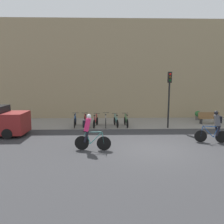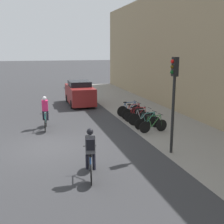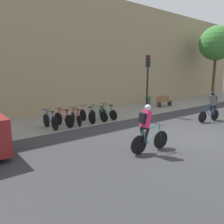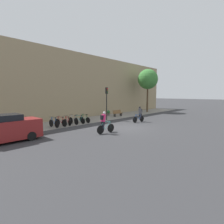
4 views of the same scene
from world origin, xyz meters
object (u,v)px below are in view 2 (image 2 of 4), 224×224
(cyclist_grey, at_px, (90,153))
(parked_bike_1, at_px, (133,112))
(parked_bike_5, at_px, (153,125))
(parked_bike_0, at_px, (129,110))
(parked_bike_3, at_px, (142,118))
(parked_bike_4, at_px, (148,122))
(parked_bike_2, at_px, (138,116))
(cyclist_pink, at_px, (45,112))
(parked_car, at_px, (80,93))
(traffic_light_pole, at_px, (174,88))

(cyclist_grey, xyz_separation_m, parked_bike_1, (-7.47, 4.29, -0.53))
(parked_bike_1, distance_m, parked_bike_5, 2.99)
(parked_bike_0, xyz_separation_m, parked_bike_3, (2.24, -0.00, -0.00))
(parked_bike_0, height_order, parked_bike_4, parked_bike_0)
(parked_bike_2, height_order, parked_bike_5, parked_bike_5)
(cyclist_grey, distance_m, parked_bike_1, 8.63)
(cyclist_pink, distance_m, parked_bike_4, 5.63)
(cyclist_grey, xyz_separation_m, parked_car, (-13.05, 1.89, -0.05))
(parked_bike_5, xyz_separation_m, parked_car, (-8.57, -2.40, 0.51))
(parked_bike_0, xyz_separation_m, parked_car, (-4.83, -2.40, 0.48))
(parked_bike_1, bearing_deg, cyclist_pink, -82.76)
(parked_car, bearing_deg, cyclist_pink, -25.42)
(parked_bike_0, xyz_separation_m, traffic_light_pole, (6.71, -0.53, 2.32))
(parked_bike_2, distance_m, parked_bike_3, 0.75)
(parked_bike_0, bearing_deg, parked_bike_3, -0.01)
(cyclist_grey, relative_size, parked_bike_5, 1.09)
(parked_bike_0, height_order, traffic_light_pole, traffic_light_pole)
(parked_car, bearing_deg, parked_bike_1, 23.30)
(cyclist_grey, xyz_separation_m, parked_bike_3, (-5.97, 4.29, -0.53))
(parked_bike_2, height_order, traffic_light_pole, traffic_light_pole)
(cyclist_pink, height_order, cyclist_grey, cyclist_pink)
(parked_bike_1, height_order, traffic_light_pole, traffic_light_pole)
(cyclist_pink, xyz_separation_m, parked_bike_3, (0.81, 5.38, -0.53))
(parked_bike_2, distance_m, parked_bike_4, 1.50)
(parked_bike_1, bearing_deg, parked_bike_0, 180.00)
(parked_bike_5, bearing_deg, parked_bike_2, -179.97)
(parked_bike_0, height_order, parked_car, parked_car)
(traffic_light_pole, bearing_deg, parked_car, -170.79)
(parked_bike_4, relative_size, parked_car, 0.38)
(parked_bike_2, xyz_separation_m, parked_bike_3, (0.75, 0.00, 0.03))
(parked_bike_2, bearing_deg, cyclist_grey, -32.54)
(cyclist_pink, height_order, parked_bike_2, cyclist_pink)
(parked_bike_3, bearing_deg, parked_bike_1, 179.99)
(cyclist_pink, xyz_separation_m, parked_bike_0, (-1.43, 5.38, -0.53))
(parked_bike_2, xyz_separation_m, parked_car, (-6.32, -2.40, 0.52))
(cyclist_pink, xyz_separation_m, cyclist_grey, (6.79, 1.09, 0.00))
(parked_bike_3, bearing_deg, parked_bike_2, -179.84)
(parked_bike_3, height_order, parked_bike_5, parked_bike_3)
(parked_bike_0, bearing_deg, parked_bike_4, -0.04)
(parked_car, bearing_deg, parked_bike_2, 20.78)
(parked_bike_1, distance_m, parked_bike_4, 2.25)
(parked_bike_1, relative_size, parked_bike_2, 1.02)
(parked_bike_1, xyz_separation_m, traffic_light_pole, (5.96, -0.53, 2.32))
(parked_bike_1, bearing_deg, traffic_light_pole, -5.10)
(parked_bike_2, xyz_separation_m, parked_bike_4, (1.50, 0.00, -0.00))
(parked_bike_0, bearing_deg, parked_bike_2, -0.10)
(parked_bike_4, bearing_deg, traffic_light_pole, -8.12)
(parked_bike_2, relative_size, parked_bike_5, 1.01)
(parked_bike_0, height_order, parked_bike_1, parked_bike_0)
(parked_bike_5, relative_size, traffic_light_pole, 0.41)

